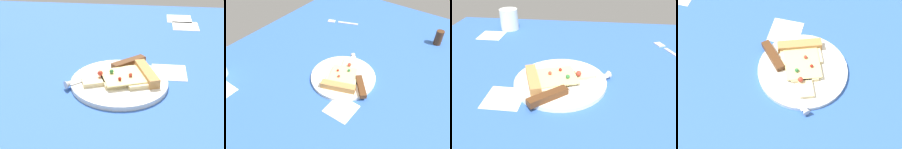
% 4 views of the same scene
% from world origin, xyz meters
% --- Properties ---
extents(ground_plane, '(1.21, 1.21, 0.03)m').
position_xyz_m(ground_plane, '(-0.00, -0.00, -0.01)').
color(ground_plane, '#3360B7').
rests_on(ground_plane, ground).
extents(plate, '(0.24, 0.24, 0.01)m').
position_xyz_m(plate, '(-0.08, 0.08, 0.01)').
color(plate, white).
rests_on(plate, ground_plane).
extents(pizza_slice, '(0.19, 0.14, 0.03)m').
position_xyz_m(pizza_slice, '(-0.11, 0.07, 0.02)').
color(pizza_slice, beige).
rests_on(pizza_slice, plate).
extents(knife, '(0.19, 0.17, 0.02)m').
position_xyz_m(knife, '(-0.06, 0.02, 0.02)').
color(knife, silver).
rests_on(knife, plate).
extents(pepper_shaker, '(0.03, 0.03, 0.06)m').
position_xyz_m(pepper_shaker, '(0.34, -0.13, 0.03)').
color(pepper_shaker, '#4C2D19').
rests_on(pepper_shaker, ground_plane).
extents(fork, '(0.07, 0.15, 0.01)m').
position_xyz_m(fork, '(0.25, 0.32, 0.00)').
color(fork, silver).
rests_on(fork, ground_plane).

